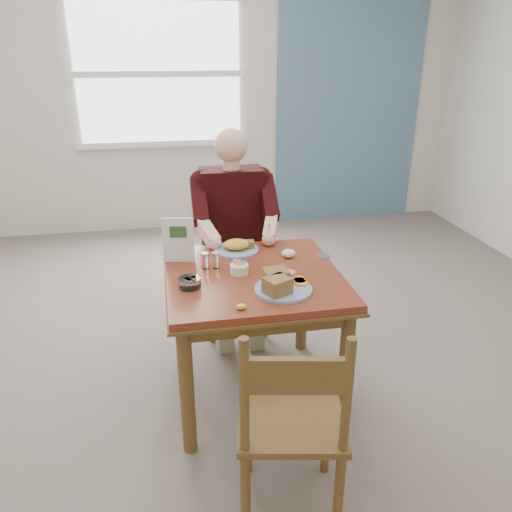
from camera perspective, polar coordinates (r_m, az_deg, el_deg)
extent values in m
plane|color=#6C5E58|center=(3.00, -0.27, -15.12)|extent=(6.00, 6.00, 0.00)
plane|color=beige|center=(5.36, -6.42, 17.89)|extent=(5.50, 0.00, 5.50)
cube|color=slate|center=(5.70, 10.68, 17.93)|extent=(1.60, 0.02, 2.80)
ellipsoid|color=yellow|center=(2.26, -1.69, -5.80)|extent=(0.06, 0.05, 0.03)
ellipsoid|color=white|center=(2.80, 3.73, 0.30)|extent=(0.09, 0.09, 0.05)
cylinder|color=silver|center=(2.83, 7.74, -0.05)|extent=(0.09, 0.09, 0.01)
cube|color=white|center=(5.31, -11.07, 19.74)|extent=(1.60, 0.02, 1.30)
cube|color=white|center=(5.37, -10.51, 12.49)|extent=(1.72, 0.04, 0.06)
cube|color=white|center=(5.30, -11.06, 19.74)|extent=(1.72, 0.04, 0.06)
cube|color=maroon|center=(2.62, -0.30, -2.39)|extent=(0.90, 0.90, 0.04)
cube|color=brown|center=(2.63, -0.30, -2.93)|extent=(0.92, 0.92, 0.01)
cylinder|color=brown|center=(2.44, -7.91, -14.97)|extent=(0.07, 0.07, 0.71)
cylinder|color=brown|center=(2.58, 10.14, -12.90)|extent=(0.07, 0.07, 0.71)
cylinder|color=brown|center=(3.10, -8.77, -6.20)|extent=(0.07, 0.07, 0.71)
cylinder|color=brown|center=(3.20, 5.34, -4.99)|extent=(0.07, 0.07, 0.71)
cube|color=brown|center=(2.31, 1.47, -8.00)|extent=(0.80, 0.03, 0.08)
cube|color=brown|center=(2.99, -1.65, -0.49)|extent=(0.80, 0.03, 0.08)
cube|color=brown|center=(2.61, -8.77, -4.43)|extent=(0.03, 0.80, 0.08)
cube|color=brown|center=(2.74, 7.77, -3.05)|extent=(0.03, 0.80, 0.08)
cylinder|color=brown|center=(3.33, -5.14, -6.41)|extent=(0.04, 0.04, 0.45)
cylinder|color=brown|center=(3.37, 0.98, -5.88)|extent=(0.04, 0.04, 0.45)
cylinder|color=brown|center=(3.65, -5.73, -3.69)|extent=(0.04, 0.04, 0.45)
cylinder|color=brown|center=(3.69, -0.15, -3.25)|extent=(0.04, 0.04, 0.45)
cube|color=brown|center=(3.40, -2.58, -1.16)|extent=(0.42, 0.42, 0.03)
cylinder|color=brown|center=(3.46, -6.04, 3.37)|extent=(0.04, 0.04, 0.50)
cylinder|color=brown|center=(3.51, -0.16, 3.75)|extent=(0.04, 0.04, 0.50)
cube|color=brown|center=(3.45, -3.11, 5.13)|extent=(0.38, 0.03, 0.14)
cylinder|color=brown|center=(2.40, -0.99, -19.50)|extent=(0.05, 0.05, 0.45)
cylinder|color=brown|center=(2.42, 8.06, -19.35)|extent=(0.05, 0.05, 0.45)
cylinder|color=brown|center=(2.15, -1.21, -25.96)|extent=(0.05, 0.05, 0.45)
cylinder|color=brown|center=(2.17, 9.38, -25.70)|extent=(0.05, 0.05, 0.45)
cube|color=brown|center=(2.11, 3.99, -17.94)|extent=(0.49, 0.49, 0.03)
cylinder|color=brown|center=(1.82, -1.34, -16.04)|extent=(0.04, 0.04, 0.50)
cylinder|color=brown|center=(1.85, 10.35, -15.83)|extent=(0.04, 0.04, 0.50)
cube|color=brown|center=(1.76, 4.65, -13.48)|extent=(0.38, 0.10, 0.14)
cube|color=gray|center=(3.25, -4.04, -0.92)|extent=(0.13, 0.38, 0.12)
cube|color=gray|center=(3.27, -0.57, -0.66)|extent=(0.13, 0.38, 0.12)
cube|color=gray|center=(3.22, -3.51, -7.08)|extent=(0.10, 0.10, 0.48)
cube|color=gray|center=(3.25, 0.02, -6.77)|extent=(0.10, 0.10, 0.48)
cube|color=black|center=(3.29, -2.77, 5.02)|extent=(0.40, 0.22, 0.58)
sphere|color=black|center=(3.21, -6.24, 8.55)|extent=(0.15, 0.15, 0.15)
sphere|color=black|center=(3.26, 0.50, 8.90)|extent=(0.15, 0.15, 0.15)
cylinder|color=#E3AA90|center=(3.19, -2.83, 10.22)|extent=(0.11, 0.11, 0.08)
sphere|color=#E3AA90|center=(3.17, -2.87, 12.52)|extent=(0.21, 0.21, 0.21)
cube|color=black|center=(3.13, -6.53, 6.24)|extent=(0.09, 0.29, 0.27)
cube|color=black|center=(3.19, 1.43, 6.69)|extent=(0.09, 0.29, 0.27)
sphere|color=black|center=(3.05, -6.27, 3.83)|extent=(0.09, 0.09, 0.09)
sphere|color=black|center=(3.11, 1.85, 4.34)|extent=(0.09, 0.09, 0.09)
cube|color=#E3AA90|center=(2.98, -5.52, 2.69)|extent=(0.14, 0.23, 0.14)
cube|color=#E3AA90|center=(3.03, 1.66, 3.15)|extent=(0.14, 0.23, 0.14)
sphere|color=#E3AA90|center=(2.91, -4.73, 1.48)|extent=(0.08, 0.08, 0.08)
sphere|color=#E3AA90|center=(2.96, 1.45, 1.91)|extent=(0.08, 0.08, 0.08)
cylinder|color=silver|center=(2.94, 1.46, 2.82)|extent=(0.01, 0.05, 0.12)
cylinder|color=white|center=(2.42, 3.12, -3.84)|extent=(0.35, 0.35, 0.02)
cube|color=#A48849|center=(2.35, 2.46, -3.39)|extent=(0.15, 0.14, 0.08)
cube|color=#A48849|center=(2.44, 2.29, -2.43)|extent=(0.12, 0.11, 0.08)
cylinder|color=orange|center=(2.47, 5.19, -3.06)|extent=(0.08, 0.08, 0.01)
cylinder|color=orange|center=(2.49, 5.00, -2.83)|extent=(0.09, 0.09, 0.01)
cylinder|color=orange|center=(2.51, 4.81, -2.61)|extent=(0.09, 0.09, 0.01)
cube|color=pink|center=(2.53, 3.83, -2.09)|extent=(0.08, 0.08, 0.03)
cylinder|color=white|center=(2.89, -2.25, 0.70)|extent=(0.28, 0.28, 0.01)
ellipsoid|color=yellow|center=(2.88, -2.26, 1.35)|extent=(0.16, 0.14, 0.06)
cube|color=#A48849|center=(2.90, -1.16, 1.37)|extent=(0.10, 0.06, 0.04)
cylinder|color=white|center=(2.60, -1.92, -1.50)|extent=(0.12, 0.12, 0.05)
cube|color=pink|center=(2.58, -2.15, -0.78)|extent=(0.04, 0.01, 0.02)
cube|color=#6699D8|center=(2.59, -1.59, -0.71)|extent=(0.04, 0.03, 0.02)
cube|color=#EAD159|center=(2.57, -1.96, -0.92)|extent=(0.04, 0.02, 0.02)
cube|color=white|center=(2.60, -2.24, -0.65)|extent=(0.04, 0.02, 0.02)
cylinder|color=white|center=(2.66, -5.78, -0.71)|extent=(0.04, 0.04, 0.07)
cylinder|color=silver|center=(2.64, -5.82, 0.19)|extent=(0.04, 0.04, 0.02)
cylinder|color=white|center=(2.66, -4.64, -0.63)|extent=(0.04, 0.04, 0.07)
cylinder|color=silver|center=(2.65, -4.67, 0.27)|extent=(0.04, 0.04, 0.02)
cylinder|color=white|center=(2.47, -7.58, -3.04)|extent=(0.12, 0.12, 0.05)
cylinder|color=white|center=(2.46, -7.92, -2.72)|extent=(0.03, 0.03, 0.02)
cylinder|color=white|center=(2.47, -7.22, -2.58)|extent=(0.03, 0.03, 0.02)
cylinder|color=white|center=(2.45, -7.61, -2.87)|extent=(0.03, 0.03, 0.02)
cube|color=white|center=(2.73, -8.88, 1.80)|extent=(0.17, 0.04, 0.25)
cube|color=#2D5926|center=(2.71, -8.91, 2.72)|extent=(0.09, 0.02, 0.06)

